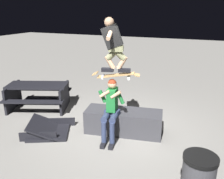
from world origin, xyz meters
The scene contains 7 objects.
ground_plane centered at (0.00, 0.00, 0.00)m, with size 40.00×40.00×0.00m, color gray.
ledge_box_main centered at (-0.17, 0.03, 0.28)m, with size 1.79×0.62×0.55m, color #38383D.
person_sitting_on_ledge centered at (-0.02, 0.43, 0.78)m, with size 0.60×0.78×1.39m.
skateboard centered at (-0.07, 0.28, 1.47)m, with size 1.04×0.46×0.14m.
skater_airborne centered at (-0.01, 0.29, 2.16)m, with size 0.64×0.88×1.12m.
kicker_ramp centered at (1.45, 0.76, 0.07)m, with size 1.21×1.19×0.44m.
picnic_table_back centered at (2.64, -0.37, 0.50)m, with size 2.07×1.86×0.75m.
Camera 1 is at (-1.89, 4.84, 2.81)m, focal length 38.11 mm.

